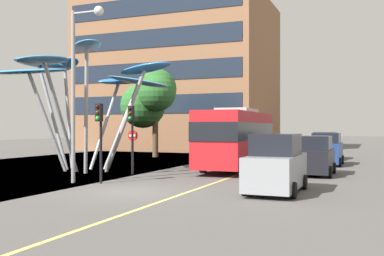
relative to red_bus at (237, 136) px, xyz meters
The scene contains 15 objects.
ground 11.22m from the red_bus, 100.15° to the right, with size 120.00×240.00×0.10m.
red_bus is the anchor object (origin of this frame).
leaf_sculpture 10.05m from the red_bus, 153.74° to the right, with size 11.17×10.35×7.18m.
traffic_light_kerb_near 9.95m from the red_bus, 112.08° to the right, with size 0.28×0.42×3.61m.
traffic_light_kerb_far 6.85m from the red_bus, 129.97° to the right, with size 0.28×0.42×3.69m.
traffic_light_island_mid 4.94m from the red_bus, 146.36° to the left, with size 0.28×0.42×3.73m.
car_parked_near 9.91m from the red_bus, 64.88° to the right, with size 1.96×4.23×2.29m.
car_parked_mid 5.17m from the red_bus, 20.10° to the right, with size 2.01×3.80×2.08m.
car_parked_far 7.04m from the red_bus, 47.28° to the left, with size 2.05×4.02×2.17m.
car_side_street 11.48m from the red_bus, 68.93° to the left, with size 1.95×4.37×2.17m.
street_lamp 10.91m from the red_bus, 116.50° to the right, with size 1.70×0.44×7.95m.
tree_pavement_near 12.80m from the red_bus, 142.55° to the left, with size 5.37×4.50×7.47m.
tree_pavement_far 21.97m from the red_bus, 112.05° to the left, with size 4.68×3.93×8.27m.
no_entry_sign 6.63m from the red_bus, 132.97° to the right, with size 0.60×0.12×2.39m.
backdrop_building 26.85m from the red_bus, 121.35° to the left, with size 20.70×15.09×16.89m.
Camera 1 is at (9.02, -15.52, 2.54)m, focal length 42.13 mm.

